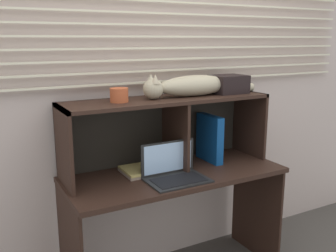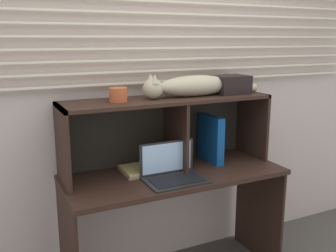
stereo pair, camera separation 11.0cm
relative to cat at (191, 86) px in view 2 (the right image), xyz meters
name	(u,v)px [view 2 (the right image)]	position (x,y,z in m)	size (l,w,h in m)	color
back_panel_with_blinds	(153,86)	(-0.17, 0.22, -0.02)	(4.40, 0.08, 2.50)	beige
desk	(175,195)	(-0.17, -0.10, -0.67)	(1.38, 0.56, 0.75)	#301D16
hutch_shelf_unit	(167,119)	(-0.16, 0.03, -0.20)	(1.34, 0.35, 0.46)	#301D16
cat	(191,86)	(0.00, 0.00, 0.00)	(0.83, 0.16, 0.15)	#BAAD8E
laptop	(173,172)	(-0.23, -0.19, -0.48)	(0.36, 0.25, 0.21)	black
binder_upright	(211,139)	(0.16, 0.00, -0.36)	(0.05, 0.25, 0.32)	navy
book_stack	(136,170)	(-0.39, 0.00, -0.51)	(0.17, 0.22, 0.03)	tan
small_basket	(118,95)	(-0.49, 0.00, -0.02)	(0.11, 0.11, 0.08)	#BE532E
storage_box	(230,84)	(0.30, 0.00, 0.00)	(0.23, 0.19, 0.12)	black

